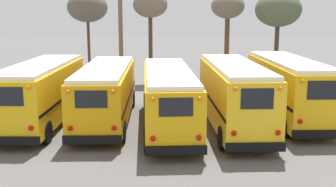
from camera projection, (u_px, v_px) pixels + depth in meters
The scene contains 11 objects.
ground_plane at pixel (168, 124), 22.27m from camera, with size 160.00×160.00×0.00m, color #5B5956.
school_bus_0 at pixel (42, 92), 21.91m from camera, with size 2.77×9.44×3.22m.
school_bus_1 at pixel (106, 91), 22.43m from camera, with size 2.62×10.12×3.03m.
school_bus_2 at pixel (168, 96), 21.22m from camera, with size 2.87×10.59×3.02m.
school_bus_3 at pixel (234, 94), 21.11m from camera, with size 2.67×9.50×3.33m.
school_bus_4 at pixel (288, 87), 23.07m from camera, with size 2.60×9.77×3.32m.
utility_pole at pixel (121, 35), 32.68m from camera, with size 1.80×0.33×7.89m.
bare_tree_0 at pixel (228, 8), 35.89m from camera, with size 2.83×2.83×7.37m.
bare_tree_1 at pixel (87, 8), 39.60m from camera, with size 3.78×3.78×7.67m.
bare_tree_2 at pixel (278, 10), 32.97m from camera, with size 3.60×3.60×7.36m.
bare_tree_3 at pixel (150, 6), 34.32m from camera, with size 2.83×2.83×7.47m.
Camera 1 is at (-0.33, -21.55, 5.86)m, focal length 45.00 mm.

